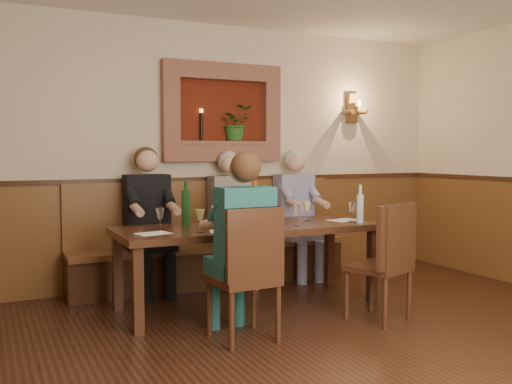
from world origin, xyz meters
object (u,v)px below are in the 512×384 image
water_bottle (360,208)px  spittoon_bucket (249,211)px  chair_near_left (244,301)px  person_chair_front (240,261)px  wine_bottle_green_b (186,207)px  person_bench_left (150,233)px  person_bench_right (298,226)px  dining_table (249,234)px  person_bench_mid (233,230)px  bench (211,254)px  wine_bottle_green_a (255,207)px  chair_near_right (380,286)px

water_bottle → spittoon_bucket: bearing=166.8°
chair_near_left → person_chair_front: size_ratio=0.72×
wine_bottle_green_b → water_bottle: 1.63m
person_chair_front → wine_bottle_green_b: 1.00m
person_bench_left → person_bench_right: (1.70, 0.00, -0.02)m
dining_table → chair_near_left: (-0.43, -0.85, -0.38)m
person_bench_mid → person_chair_front: size_ratio=1.00×
person_bench_left → chair_near_left: bearing=-81.0°
bench → chair_near_left: size_ratio=2.94×
bench → person_bench_right: 1.04m
person_bench_left → person_bench_mid: bearing=0.1°
wine_bottle_green_a → wine_bottle_green_b: size_ratio=0.96×
person_chair_front → water_bottle: (1.46, 0.48, 0.31)m
chair_near_left → wine_bottle_green_b: bearing=93.3°
wine_bottle_green_a → water_bottle: bearing=-17.7°
spittoon_bucket → dining_table: bearing=70.1°
bench → spittoon_bucket: 1.14m
dining_table → wine_bottle_green_a: size_ratio=5.95×
dining_table → spittoon_bucket: spittoon_bucket is taller
person_bench_mid → wine_bottle_green_b: (-0.75, -0.68, 0.33)m
person_bench_left → person_bench_mid: size_ratio=1.03×
person_bench_mid → wine_bottle_green_b: person_bench_mid is taller
bench → wine_bottle_green_a: wine_bottle_green_a is taller
bench → water_bottle: size_ratio=8.30×
chair_near_left → spittoon_bucket: (0.41, 0.80, 0.59)m
chair_near_right → person_bench_left: (-1.52, 1.71, 0.32)m
person_bench_mid → person_bench_left: bearing=-179.9°
bench → person_bench_mid: person_bench_mid is taller
bench → person_bench_mid: (0.20, -0.11, 0.27)m
water_bottle → chair_near_left: bearing=-159.1°
person_bench_mid → water_bottle: person_bench_mid is taller
water_bottle → wine_bottle_green_a: bearing=162.3°
bench → person_bench_right: size_ratio=2.09×
wine_bottle_green_b → dining_table: bearing=-16.5°
spittoon_bucket → water_bottle: (1.04, -0.24, 0.01)m
spittoon_bucket → water_bottle: size_ratio=0.76×
chair_near_right → dining_table: bearing=113.6°
chair_near_right → person_chair_front: bearing=156.0°
person_bench_right → wine_bottle_green_a: bearing=-138.2°
chair_near_right → wine_bottle_green_a: (-0.75, 0.88, 0.63)m
chair_near_left → person_chair_front: 0.30m
person_bench_left → wine_bottle_green_b: 0.76m
chair_near_left → person_bench_left: bearing=95.9°
person_bench_mid → dining_table: bearing=-103.6°
dining_table → chair_near_left: chair_near_left is taller
person_bench_left → spittoon_bucket: 1.15m
bench → wine_bottle_green_b: size_ratio=7.18×
person_bench_right → water_bottle: size_ratio=3.98×
person_bench_mid → spittoon_bucket: person_bench_mid is taller
dining_table → bench: 1.01m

